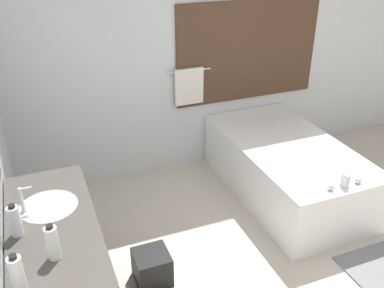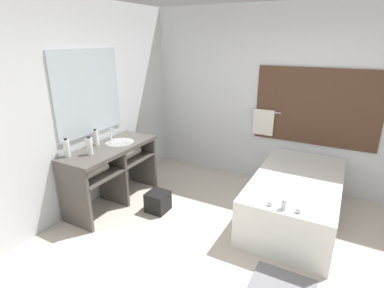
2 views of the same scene
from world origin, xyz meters
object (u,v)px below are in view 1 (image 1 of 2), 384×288
(bathtub, at_px, (286,166))
(water_bottle_1, at_px, (52,243))
(water_bottle_2, at_px, (15,221))
(water_bottle_3, at_px, (17,274))
(waste_bin, at_px, (152,267))

(bathtub, relative_size, water_bottle_1, 8.03)
(bathtub, height_order, water_bottle_2, water_bottle_2)
(bathtub, distance_m, water_bottle_1, 2.67)
(bathtub, distance_m, water_bottle_2, 2.73)
(bathtub, bearing_deg, water_bottle_3, -152.74)
(bathtub, xyz_separation_m, waste_bin, (-1.65, -0.68, -0.19))
(bathtub, height_order, waste_bin, bathtub)
(water_bottle_3, bearing_deg, water_bottle_1, 43.24)
(water_bottle_1, distance_m, water_bottle_2, 0.35)
(bathtub, relative_size, water_bottle_3, 7.99)
(bathtub, xyz_separation_m, water_bottle_3, (-2.53, -1.30, 0.63))
(waste_bin, bearing_deg, water_bottle_1, -147.30)
(water_bottle_1, bearing_deg, waste_bin, 32.70)
(water_bottle_2, xyz_separation_m, waste_bin, (0.87, 0.14, -0.81))
(bathtub, distance_m, waste_bin, 1.80)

